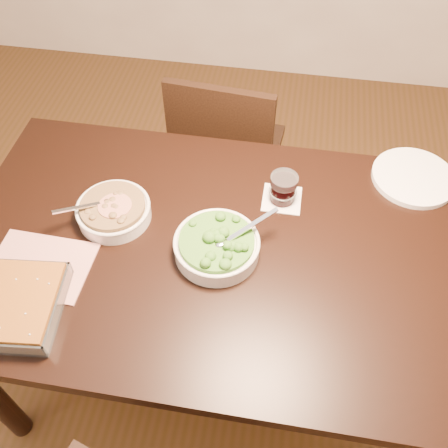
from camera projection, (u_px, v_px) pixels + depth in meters
name	position (u px, v px, depth m)	size (l,w,h in m)	color
ground	(209.00, 358.00, 1.98)	(4.00, 4.00, 0.00)	#483014
table	(204.00, 264.00, 1.47)	(1.40, 0.90, 0.75)	black
magazine_a	(40.00, 266.00, 1.35)	(0.27, 0.20, 0.01)	#BC353B
coaster	(282.00, 199.00, 1.50)	(0.11, 0.11, 0.00)	white
stew_bowl	(114.00, 210.00, 1.44)	(0.22, 0.22, 0.08)	white
broccoli_bowl	(217.00, 245.00, 1.36)	(0.24, 0.24, 0.09)	white
wine_tumbler	(283.00, 188.00, 1.47)	(0.08, 0.08, 0.09)	black
dinner_plate	(414.00, 177.00, 1.55)	(0.26, 0.26, 0.02)	white
chair_far	(226.00, 151.00, 2.04)	(0.44, 0.44, 0.85)	black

